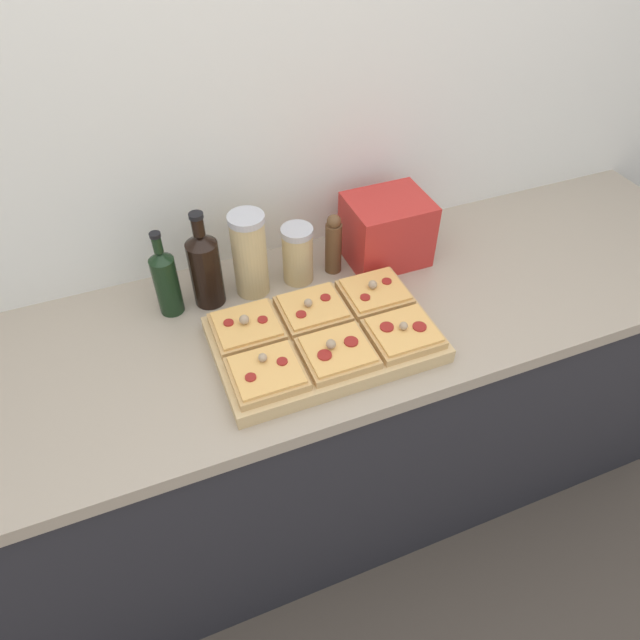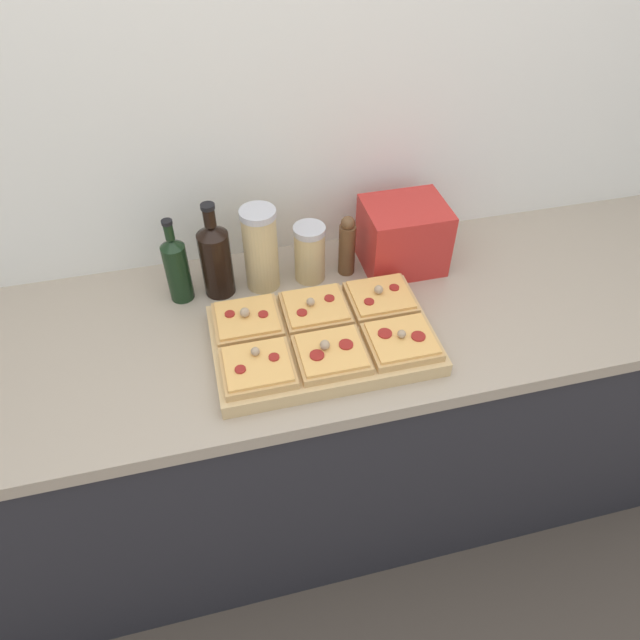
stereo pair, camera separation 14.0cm
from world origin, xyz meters
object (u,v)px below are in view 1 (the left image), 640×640
Objects in this scene: cutting_board at (324,339)px; grain_jar_short at (298,254)px; wine_bottle at (205,267)px; toaster_oven at (387,230)px; olive_oil_bottle at (166,280)px; pepper_mill at (333,244)px; grain_jar_tall at (250,254)px.

grain_jar_short is (0.03, 0.27, 0.07)m from cutting_board.
wine_bottle is 1.11× the size of toaster_oven.
cutting_board is at bearing -138.02° from toaster_oven.
grain_jar_short is (0.25, -0.00, -0.03)m from wine_bottle.
olive_oil_bottle is 0.89× the size of wine_bottle.
olive_oil_bottle is 0.99× the size of toaster_oven.
pepper_mill is (0.13, 0.27, 0.07)m from cutting_board.
cutting_board is 0.31m from pepper_mill.
grain_jar_tall is 1.31× the size of pepper_mill.
grain_jar_tall reaches higher than grain_jar_short.
pepper_mill is at bearing -0.00° from wine_bottle.
olive_oil_bottle reaches higher than pepper_mill.
grain_jar_short is 0.92× the size of pepper_mill.
olive_oil_bottle is 0.22m from grain_jar_tall.
toaster_oven is (0.62, -0.00, -0.00)m from olive_oil_bottle.
cutting_board is 3.19× the size of grain_jar_short.
grain_jar_tall reaches higher than cutting_board.
toaster_oven is at bearing -0.09° from wine_bottle.
grain_jar_tall is (0.22, 0.00, 0.02)m from olive_oil_bottle.
toaster_oven is (0.16, -0.00, 0.01)m from pepper_mill.
pepper_mill is at bearing 0.00° from olive_oil_bottle.
toaster_oven is (0.52, -0.00, -0.02)m from wine_bottle.
toaster_oven is at bearing -0.30° from pepper_mill.
toaster_oven is (0.27, -0.00, 0.01)m from grain_jar_short.
wine_bottle is (0.10, 0.00, 0.01)m from olive_oil_bottle.
wine_bottle is 0.12m from grain_jar_tall.
olive_oil_bottle reaches higher than cutting_board.
grain_jar_tall is (-0.10, 0.27, 0.10)m from cutting_board.
olive_oil_bottle reaches higher than grain_jar_tall.
pepper_mill reaches higher than cutting_board.
pepper_mill is (0.46, 0.00, -0.01)m from olive_oil_bottle.
cutting_board is at bearing -116.67° from pepper_mill.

